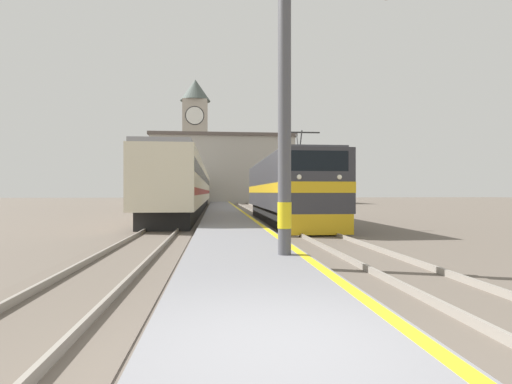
% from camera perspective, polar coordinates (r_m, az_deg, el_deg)
% --- Properties ---
extents(ground_plane, '(200.00, 200.00, 0.00)m').
position_cam_1_polar(ground_plane, '(33.75, -4.61, -3.02)').
color(ground_plane, '#60564C').
extents(platform, '(2.86, 140.00, 0.33)m').
position_cam_1_polar(platform, '(28.75, -4.40, -3.21)').
color(platform, slate).
rests_on(platform, ground).
extents(rail_track_near, '(2.83, 140.00, 0.16)m').
position_cam_1_polar(rail_track_near, '(29.03, 2.15, -3.44)').
color(rail_track_near, '#60564C').
rests_on(rail_track_near, ground).
extents(rail_track_far, '(2.83, 140.00, 0.16)m').
position_cam_1_polar(rail_track_far, '(28.85, -10.50, -3.46)').
color(rail_track_far, '#60564C').
rests_on(rail_track_far, ground).
extents(locomotive_train, '(2.92, 15.31, 4.67)m').
position_cam_1_polar(locomotive_train, '(23.03, 4.23, 0.31)').
color(locomotive_train, black).
rests_on(locomotive_train, ground).
extents(passenger_train, '(2.92, 41.96, 4.09)m').
position_cam_1_polar(passenger_train, '(38.08, -9.35, 0.62)').
color(passenger_train, black).
rests_on(passenger_train, ground).
extents(catenary_mast, '(2.75, 0.32, 7.20)m').
position_cam_1_polar(catenary_mast, '(9.40, 4.58, 12.97)').
color(catenary_mast, '#4C4C51').
rests_on(catenary_mast, platform).
extents(clock_tower, '(5.80, 5.80, 23.60)m').
position_cam_1_polar(clock_tower, '(78.76, -8.66, 7.94)').
color(clock_tower, '#ADA393').
rests_on(clock_tower, ground).
extents(station_building, '(22.78, 10.23, 10.93)m').
position_cam_1_polar(station_building, '(65.81, -4.73, 3.21)').
color(station_building, '#A8A399').
rests_on(station_building, ground).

